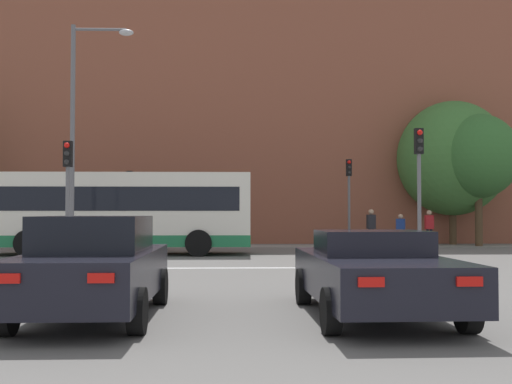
{
  "coord_description": "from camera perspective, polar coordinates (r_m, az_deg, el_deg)",
  "views": [
    {
      "loc": [
        -0.02,
        -3.44,
        1.64
      ],
      "look_at": [
        0.59,
        17.98,
        2.33
      ],
      "focal_mm": 45.0,
      "sensor_mm": 36.0,
      "label": 1
    }
  ],
  "objects": [
    {
      "name": "brick_civic_building",
      "position": [
        40.58,
        -2.72,
        7.46
      ],
      "size": [
        44.43,
        13.68,
        17.79
      ],
      "color": "brown",
      "rests_on": "ground_plane"
    },
    {
      "name": "far_pavement",
      "position": [
        31.24,
        -1.59,
        -4.83
      ],
      "size": [
        69.12,
        2.5,
        0.01
      ],
      "primitive_type": "cube",
      "color": "gray",
      "rests_on": "ground_plane"
    },
    {
      "name": "stop_line_strip",
      "position": [
        19.03,
        -1.57,
        -6.76
      ],
      "size": [
        8.21,
        0.3,
        0.01
      ],
      "primitive_type": "cube",
      "color": "silver",
      "rests_on": "ground_plane"
    },
    {
      "name": "pedestrian_walking_west",
      "position": [
        32.25,
        15.15,
        -2.85
      ],
      "size": [
        0.41,
        0.25,
        1.76
      ],
      "rotation": [
        0.0,
        0.0,
        3.2
      ],
      "color": "black",
      "rests_on": "ground_plane"
    },
    {
      "name": "car_roadster_right",
      "position": [
        10.34,
        10.42,
        -7.06
      ],
      "size": [
        2.18,
        4.77,
        1.35
      ],
      "rotation": [
        0.0,
        0.0,
        0.03
      ],
      "color": "black",
      "rests_on": "ground_plane"
    },
    {
      "name": "tree_distant",
      "position": [
        33.17,
        19.14,
        3.0
      ],
      "size": [
        3.93,
        3.93,
        6.46
      ],
      "color": "#4C3823",
      "rests_on": "ground_plane"
    },
    {
      "name": "traffic_light_near_right",
      "position": [
        20.5,
        14.3,
        1.63
      ],
      "size": [
        0.26,
        0.31,
        4.26
      ],
      "color": "slate",
      "rests_on": "ground_plane"
    },
    {
      "name": "traffic_light_near_left",
      "position": [
        20.55,
        -16.41,
        0.93
      ],
      "size": [
        0.26,
        0.31,
        3.85
      ],
      "color": "slate",
      "rests_on": "ground_plane"
    },
    {
      "name": "traffic_light_far_left",
      "position": [
        31.29,
        -11.21,
        -0.27
      ],
      "size": [
        0.26,
        0.31,
        3.64
      ],
      "color": "slate",
      "rests_on": "ground_plane"
    },
    {
      "name": "traffic_light_far_right",
      "position": [
        31.01,
        8.27,
        0.37
      ],
      "size": [
        0.26,
        0.31,
        4.19
      ],
      "color": "slate",
      "rests_on": "ground_plane"
    },
    {
      "name": "car_saloon_left",
      "position": [
        10.34,
        -14.15,
        -6.44
      ],
      "size": [
        1.99,
        4.65,
        1.58
      ],
      "rotation": [
        0.0,
        0.0,
        0.01
      ],
      "color": "black",
      "rests_on": "ground_plane"
    },
    {
      "name": "tree_by_building",
      "position": [
        34.42,
        17.04,
        2.87
      ],
      "size": [
        5.59,
        5.59,
        7.36
      ],
      "color": "#4C3823",
      "rests_on": "ground_plane"
    },
    {
      "name": "pedestrian_waiting",
      "position": [
        31.32,
        12.74,
        -3.13
      ],
      "size": [
        0.46,
        0.38,
        1.57
      ],
      "rotation": [
        0.0,
        0.0,
        2.67
      ],
      "color": "#333851",
      "rests_on": "ground_plane"
    },
    {
      "name": "street_lamp_junction",
      "position": [
        23.08,
        -15.19,
        6.37
      ],
      "size": [
        2.16,
        0.36,
        8.15
      ],
      "color": "slate",
      "rests_on": "ground_plane"
    },
    {
      "name": "bus_crossing_lead",
      "position": [
        25.57,
        -12.04,
        -1.68
      ],
      "size": [
        10.2,
        2.67,
        3.15
      ],
      "rotation": [
        0.0,
        0.0,
        -1.57
      ],
      "color": "silver",
      "rests_on": "ground_plane"
    },
    {
      "name": "pedestrian_walking_east",
      "position": [
        31.11,
        10.2,
        -2.87
      ],
      "size": [
        0.45,
        0.32,
        1.8
      ],
      "rotation": [
        0.0,
        0.0,
        3.43
      ],
      "color": "black",
      "rests_on": "ground_plane"
    }
  ]
}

